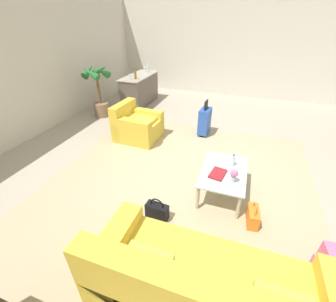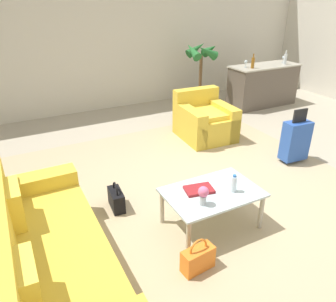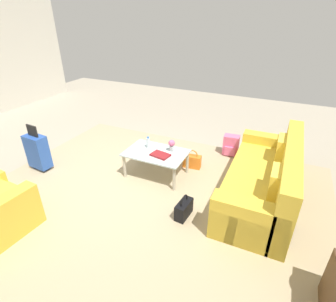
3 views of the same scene
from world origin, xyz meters
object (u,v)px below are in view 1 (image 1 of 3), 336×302
object	(u,v)px
wine_glass_left_of_centre	(146,68)
potted_palm	(99,90)
wine_bottle_clear	(148,69)
backpack_pink	(330,266)
armchair	(136,126)
wine_bottle_amber	(135,75)
suitcase_blue	(205,121)
water_bottle	(233,160)
coffee_table	(224,174)
coffee_table_book	(218,174)
wine_glass_leftmost	(130,75)
handbag_black	(157,211)
flower_vase	(234,175)
bar_console	(140,89)
handbag_orange	(253,216)
couch	(208,296)

from	to	relation	value
wine_glass_left_of_centre	potted_palm	size ratio (longest dim) A/B	0.11
wine_bottle_clear	backpack_pink	xyz separation A→B (m)	(-4.95, -4.27, -0.84)
armchair	wine_bottle_amber	xyz separation A→B (m)	(1.73, 0.81, 0.74)
potted_palm	backpack_pink	bearing A→B (deg)	-122.68
potted_palm	suitcase_blue	bearing A→B (deg)	-93.81
wine_glass_left_of_centre	water_bottle	bearing A→B (deg)	-140.12
coffee_table	coffee_table_book	distance (m)	0.16
coffee_table	wine_glass_left_of_centre	distance (m)	5.15
wine_glass_leftmost	handbag_black	bearing A→B (deg)	-148.49
backpack_pink	wine_bottle_amber	bearing A→B (deg)	46.65
wine_glass_left_of_centre	wine_bottle_amber	xyz separation A→B (m)	(-1.02, -0.14, 0.01)
suitcase_blue	flower_vase	bearing A→B (deg)	-159.05
flower_vase	wine_bottle_clear	bearing A→B (deg)	36.87
coffee_table	suitcase_blue	distance (m)	2.12
bar_console	potted_palm	distance (m)	1.46
coffee_table_book	bar_console	bearing A→B (deg)	50.71
wine_bottle_clear	handbag_black	size ratio (longest dim) A/B	0.84
armchair	potted_palm	bearing A→B (deg)	59.70
coffee_table_book	bar_console	world-z (taller)	bar_console
wine_glass_leftmost	handbag_orange	size ratio (longest dim) A/B	0.43
wine_glass_leftmost	water_bottle	bearing A→B (deg)	-130.63
suitcase_blue	backpack_pink	bearing A→B (deg)	-146.45
bar_console	wine_glass_left_of_centre	bearing A→B (deg)	1.78
suitcase_blue	potted_palm	bearing A→B (deg)	86.19
armchair	wine_bottle_amber	distance (m)	2.05
water_bottle	wine_bottle_clear	distance (m)	4.88
couch	coffee_table	size ratio (longest dim) A/B	2.22
wine_bottle_clear	wine_glass_left_of_centre	bearing A→B (deg)	54.69
coffee_table	wine_bottle_clear	bearing A→B (deg)	37.01
armchair	coffee_table	distance (m)	2.53
handbag_black	suitcase_blue	bearing A→B (deg)	-1.80
couch	coffee_table_book	xyz separation A→B (m)	(1.68, 0.18, 0.15)
coffee_table	water_bottle	distance (m)	0.27
wine_glass_leftmost	wine_glass_left_of_centre	world-z (taller)	same
coffee_table	potted_palm	world-z (taller)	potted_palm
coffee_table	armchair	bearing A→B (deg)	58.96
potted_palm	wine_bottle_clear	bearing A→B (deg)	-22.35
suitcase_blue	backpack_pink	distance (m)	3.60
armchair	bar_console	world-z (taller)	bar_console
couch	wine_glass_leftmost	world-z (taller)	wine_glass_leftmost
flower_vase	couch	bearing A→B (deg)	178.19
armchair	flower_vase	size ratio (longest dim) A/B	4.79
armchair	water_bottle	bearing A→B (deg)	-115.97
armchair	wine_bottle_clear	xyz separation A→B (m)	(2.65, 0.81, 0.74)
coffee_table	flower_vase	bearing A→B (deg)	-145.71
couch	suitcase_blue	size ratio (longest dim) A/B	2.67
handbag_black	backpack_pink	xyz separation A→B (m)	(-0.17, -2.08, 0.06)
handbag_black	armchair	bearing A→B (deg)	32.85
wine_glass_left_of_centre	handbag_orange	bearing A→B (deg)	-141.43
wine_glass_leftmost	flower_vase	bearing A→B (deg)	-134.24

